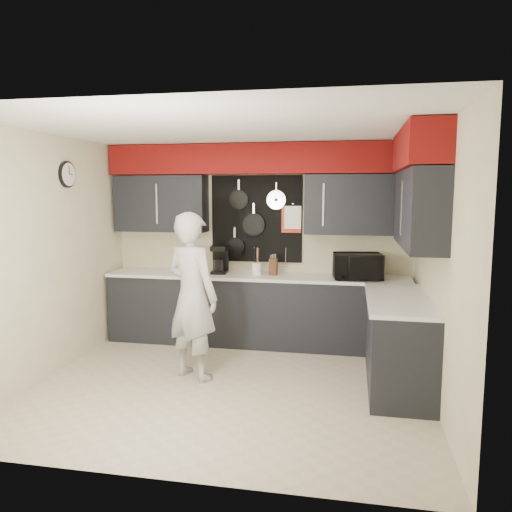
% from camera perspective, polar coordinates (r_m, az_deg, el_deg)
% --- Properties ---
extents(ground, '(4.00, 4.00, 0.00)m').
position_cam_1_polar(ground, '(5.34, -3.01, -14.51)').
color(ground, '#BEAC94').
rests_on(ground, ground).
extents(back_wall_assembly, '(4.00, 0.36, 2.60)m').
position_cam_1_polar(back_wall_assembly, '(6.51, 0.36, 7.58)').
color(back_wall_assembly, beige).
rests_on(back_wall_assembly, ground).
extents(right_wall_assembly, '(0.36, 3.50, 2.60)m').
position_cam_1_polar(right_wall_assembly, '(5.11, 18.35, 6.48)').
color(right_wall_assembly, beige).
rests_on(right_wall_assembly, ground).
extents(left_wall_assembly, '(0.05, 3.50, 2.60)m').
position_cam_1_polar(left_wall_assembly, '(5.82, -22.50, 0.36)').
color(left_wall_assembly, beige).
rests_on(left_wall_assembly, ground).
extents(base_cabinets, '(3.95, 2.20, 0.92)m').
position_cam_1_polar(base_cabinets, '(6.17, 3.97, -6.99)').
color(base_cabinets, black).
rests_on(base_cabinets, ground).
extents(microwave, '(0.62, 0.47, 0.32)m').
position_cam_1_polar(microwave, '(6.23, 11.52, -1.16)').
color(microwave, black).
rests_on(microwave, base_cabinets).
extents(knife_block, '(0.11, 0.11, 0.21)m').
position_cam_1_polar(knife_block, '(6.41, 1.99, -1.24)').
color(knife_block, '#3B2412').
rests_on(knife_block, base_cabinets).
extents(utensil_crock, '(0.12, 0.12, 0.16)m').
position_cam_1_polar(utensil_crock, '(6.43, 0.09, -1.46)').
color(utensil_crock, white).
rests_on(utensil_crock, base_cabinets).
extents(coffee_maker, '(0.22, 0.26, 0.37)m').
position_cam_1_polar(coffee_maker, '(6.57, -4.15, -0.31)').
color(coffee_maker, black).
rests_on(coffee_maker, base_cabinets).
extents(person, '(0.77, 0.67, 1.78)m').
position_cam_1_polar(person, '(5.33, -7.31, -4.58)').
color(person, '#AFAEAC').
rests_on(person, ground).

